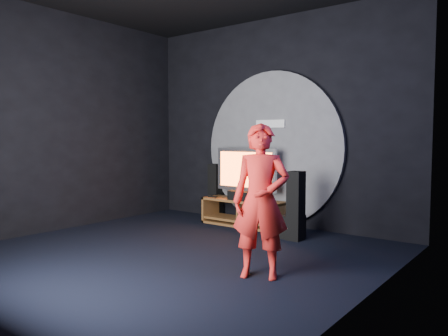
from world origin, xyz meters
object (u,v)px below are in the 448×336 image
(media_console, at_px, (244,214))
(player, at_px, (261,201))
(tower_speaker_right, at_px, (296,206))
(subwoofer, at_px, (292,227))
(tower_speaker_left, at_px, (216,191))
(tv, at_px, (246,171))

(media_console, height_order, player, player)
(tower_speaker_right, height_order, subwoofer, tower_speaker_right)
(media_console, relative_size, tower_speaker_left, 1.48)
(tv, height_order, tower_speaker_left, tv)
(media_console, distance_m, tower_speaker_left, 0.93)
(media_console, height_order, tower_speaker_right, tower_speaker_right)
(tower_speaker_left, distance_m, tower_speaker_right, 2.11)
(tower_speaker_left, bearing_deg, player, -43.43)
(player, bearing_deg, subwoofer, 84.28)
(tower_speaker_left, xyz_separation_m, player, (2.52, -2.39, 0.32))
(tv, xyz_separation_m, tower_speaker_right, (1.18, -0.44, -0.42))
(media_console, height_order, tower_speaker_left, tower_speaker_left)
(subwoofer, bearing_deg, tv, 160.93)
(tv, bearing_deg, subwoofer, -19.07)
(tv, distance_m, tower_speaker_right, 1.33)
(media_console, xyz_separation_m, tower_speaker_right, (1.17, -0.38, 0.31))
(media_console, distance_m, subwoofer, 1.12)
(tv, distance_m, tower_speaker_left, 0.95)
(tv, height_order, player, player)
(subwoofer, bearing_deg, player, -71.40)
(media_console, bearing_deg, tv, 95.73)
(player, bearing_deg, tower_speaker_left, 112.25)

